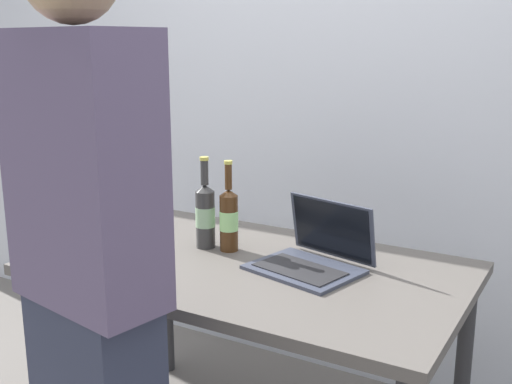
% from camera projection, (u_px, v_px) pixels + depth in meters
% --- Properties ---
extents(desk, '(1.42, 0.84, 0.75)m').
position_uv_depth(desk, '(250.00, 286.00, 2.12)').
color(desk, '#56514C').
rests_on(desk, ground).
extents(laptop, '(0.40, 0.37, 0.22)m').
position_uv_depth(laptop, '(314.00, 255.00, 2.05)').
color(laptop, '#383D4C').
rests_on(laptop, desk).
extents(beer_bottle_dark, '(0.07, 0.07, 0.33)m').
position_uv_depth(beer_bottle_dark, '(229.00, 218.00, 2.21)').
color(beer_bottle_dark, '#472B14').
rests_on(beer_bottle_dark, desk).
extents(beer_bottle_brown, '(0.07, 0.07, 0.33)m').
position_uv_depth(beer_bottle_brown, '(205.00, 214.00, 2.24)').
color(beer_bottle_brown, '#333333').
rests_on(beer_bottle_brown, desk).
extents(person_figure, '(0.43, 0.33, 1.76)m').
position_uv_depth(person_figure, '(90.00, 277.00, 1.51)').
color(person_figure, '#2D3347').
rests_on(person_figure, ground).
extents(back_wall, '(6.00, 0.10, 2.60)m').
position_uv_depth(back_wall, '(345.00, 85.00, 2.64)').
color(back_wall, silver).
rests_on(back_wall, ground).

